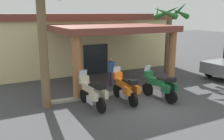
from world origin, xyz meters
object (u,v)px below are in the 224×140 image
motorcycle_green (160,86)px  palm_tree_near_portico (169,24)px  motorcycle_orange (125,88)px  motel_building (82,40)px  motorcycle_cream (92,93)px  pedestrian (111,69)px  palm_tree_roadside (41,7)px

motorcycle_green → palm_tree_near_portico: bearing=-53.6°
motorcycle_orange → motorcycle_green: same height
motel_building → motorcycle_green: bearing=-85.8°
motorcycle_cream → palm_tree_near_portico: bearing=-69.5°
motorcycle_green → pedestrian: 3.39m
motorcycle_orange → palm_tree_near_portico: size_ratio=0.44×
motorcycle_cream → motel_building: bearing=-24.6°
motorcycle_cream → palm_tree_near_portico: size_ratio=0.43×
motorcycle_cream → motorcycle_orange: size_ratio=0.99×
motorcycle_orange → pedestrian: (0.46, 2.73, 0.31)m
motel_building → pedestrian: motel_building is taller
motel_building → palm_tree_near_portico: bearing=-44.8°
motorcycle_cream → palm_tree_near_portico: (7.26, 4.24, 2.78)m
motel_building → palm_tree_roadside: (-4.18, -7.81, 2.33)m
motorcycle_green → pedestrian: pedestrian is taller
motorcycle_cream → palm_tree_roadside: bearing=54.8°
pedestrian → motel_building: bearing=-119.8°
motorcycle_orange → pedestrian: bearing=-12.4°
motel_building → palm_tree_roadside: size_ratio=2.28×
motorcycle_orange → motorcycle_green: size_ratio=1.02×
motel_building → motorcycle_cream: size_ratio=6.37×
motorcycle_green → palm_tree_roadside: bearing=63.1°
motorcycle_cream → palm_tree_near_portico: 8.85m
motel_building → pedestrian: size_ratio=8.04×
motorcycle_green → palm_tree_roadside: (-5.29, 1.25, 3.78)m
motel_building → motorcycle_cream: motel_building is taller
palm_tree_near_portico → palm_tree_roadside: bearing=-159.9°
motorcycle_green → palm_tree_roadside: palm_tree_roadside is taller
motorcycle_cream → motorcycle_green: bearing=-105.7°
motorcycle_cream → palm_tree_roadside: palm_tree_roadside is taller
motel_building → palm_tree_roadside: bearing=-120.9°
motorcycle_cream → pedestrian: 3.55m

